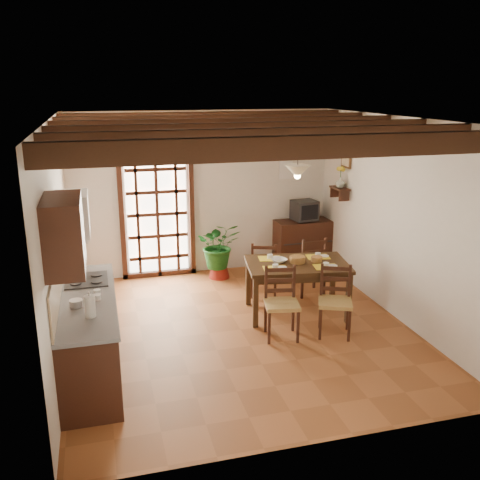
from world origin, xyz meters
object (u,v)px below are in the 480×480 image
object	(u,v)px
crt_tv	(305,210)
pendant_lamp	(298,170)
chair_far_left	(264,278)
chair_far_right	(309,276)
chair_near_left	(281,316)
potted_plant	(219,246)
dining_table	(297,269)
kitchen_counter	(89,334)
sideboard	(303,244)
chair_near_right	(334,314)

from	to	relation	value
crt_tv	pendant_lamp	size ratio (longest dim) A/B	0.54
chair_far_left	chair_far_right	xyz separation A→B (m)	(0.71, -0.11, 0.02)
chair_near_left	chair_far_left	distance (m)	1.45
chair_far_left	crt_tv	xyz separation A→B (m)	(1.10, 1.12, 0.78)
chair_far_left	potted_plant	size ratio (longest dim) A/B	0.42
chair_far_right	potted_plant	size ratio (longest dim) A/B	0.45
dining_table	chair_far_left	xyz separation A→B (m)	(-0.24, 0.77, -0.39)
chair_near_left	crt_tv	xyz separation A→B (m)	(1.31, 2.56, 0.76)
kitchen_counter	pendant_lamp	size ratio (longest dim) A/B	2.66
sideboard	chair_far_right	bearing A→B (deg)	-108.42
kitchen_counter	sideboard	world-z (taller)	kitchen_counter
potted_plant	dining_table	bearing A→B (deg)	-67.01
chair_near_right	crt_tv	distance (m)	2.84
chair_far_right	pendant_lamp	distance (m)	1.93
potted_plant	crt_tv	bearing A→B (deg)	5.11
chair_far_right	pendant_lamp	world-z (taller)	pendant_lamp
crt_tv	pendant_lamp	distance (m)	2.23
crt_tv	chair_near_right	bearing A→B (deg)	-111.15
chair_near_right	dining_table	bearing A→B (deg)	130.28
dining_table	crt_tv	bearing A→B (deg)	74.51
sideboard	chair_far_left	bearing A→B (deg)	-135.22
sideboard	pendant_lamp	size ratio (longest dim) A/B	1.21
sideboard	chair_near_right	bearing A→B (deg)	-103.82
chair_near_left	sideboard	size ratio (longest dim) A/B	0.92
dining_table	chair_far_left	bearing A→B (deg)	116.20
chair_near_left	pendant_lamp	xyz separation A→B (m)	(0.46, 0.76, 1.78)
chair_far_left	pendant_lamp	bearing A→B (deg)	129.95
chair_far_left	sideboard	distance (m)	1.58
potted_plant	sideboard	bearing A→B (deg)	5.32
chair_far_left	potted_plant	xyz separation A→B (m)	(-0.50, 0.98, 0.29)
kitchen_counter	chair_far_left	xyz separation A→B (m)	(2.63, 1.70, -0.19)
sideboard	crt_tv	bearing A→B (deg)	-90.98
sideboard	chair_near_left	bearing A→B (deg)	-118.13
dining_table	chair_far_right	distance (m)	0.89
potted_plant	kitchen_counter	bearing A→B (deg)	-128.58
dining_table	chair_far_left	distance (m)	0.90
chair_near_right	chair_far_left	distance (m)	1.62
chair_far_left	sideboard	world-z (taller)	chair_far_left
chair_near_right	potted_plant	size ratio (longest dim) A/B	0.44
sideboard	dining_table	bearing A→B (deg)	-115.16
chair_near_left	chair_far_left	size ratio (longest dim) A/B	1.05
kitchen_counter	dining_table	bearing A→B (deg)	17.83
dining_table	chair_near_right	xyz separation A→B (m)	(0.24, -0.77, -0.38)
dining_table	potted_plant	xyz separation A→B (m)	(-0.74, 1.75, -0.10)
pendant_lamp	potted_plant	bearing A→B (deg)	114.23
chair_near_right	crt_tv	size ratio (longest dim) A/B	2.04
chair_near_left	chair_far_right	size ratio (longest dim) A/B	0.99
dining_table	potted_plant	distance (m)	1.90
sideboard	potted_plant	world-z (taller)	potted_plant
dining_table	chair_near_left	xyz separation A→B (m)	(-0.46, -0.66, -0.38)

